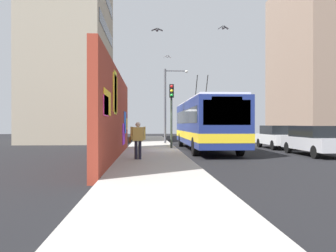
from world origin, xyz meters
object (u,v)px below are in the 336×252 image
city_bus (205,123)px  traffic_light (171,105)px  street_lamp (168,100)px  parked_car_silver (315,140)px  parked_car_white (277,136)px  pedestrian_near_wall (138,138)px

city_bus → traffic_light: city_bus is taller
traffic_light → street_lamp: 5.93m
street_lamp → city_bus: bearing=-161.6°
city_bus → parked_car_silver: size_ratio=2.42×
parked_car_silver → parked_car_white: size_ratio=1.17×
city_bus → pedestrian_near_wall: city_bus is taller
parked_car_white → pedestrian_near_wall: bearing=130.8°
parked_car_silver → parked_car_white: same height
city_bus → parked_car_silver: bearing=-126.3°
city_bus → traffic_light: (0.14, 2.15, 1.12)m
parked_car_white → traffic_light: 7.74m
city_bus → parked_car_white: size_ratio=2.84×
parked_car_silver → parked_car_white: bearing=0.0°
parked_car_silver → street_lamp: (9.84, 7.20, 2.81)m
parked_car_silver → street_lamp: bearing=36.2°
pedestrian_near_wall → city_bus: bearing=-31.8°
parked_car_silver → pedestrian_near_wall: bearing=106.7°
pedestrian_near_wall → traffic_light: traffic_light is taller
city_bus → parked_car_white: bearing=-74.9°
city_bus → parked_car_silver: 6.52m
city_bus → pedestrian_near_wall: size_ratio=7.30×
parked_car_silver → pedestrian_near_wall: (-2.79, 9.29, 0.25)m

